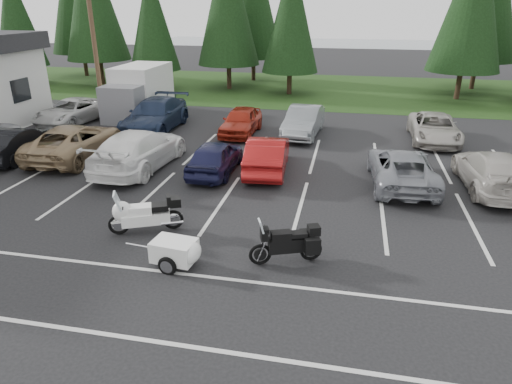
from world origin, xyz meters
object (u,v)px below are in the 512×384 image
object	(u,v)px
utility_pole	(93,35)
car_far_0	(72,111)
car_near_3	(139,149)
car_far_2	(241,121)
car_near_1	(16,143)
cargo_trailer	(175,253)
car_near_6	(402,168)
car_far_4	(434,128)
car_far_3	(303,121)
car_near_7	(492,171)
car_near_4	(215,157)
car_near_5	(268,154)
car_near_2	(75,141)
car_far_1	(155,115)
touring_motorcycle	(145,211)
box_truck	(136,92)
adventure_motorcycle	(286,240)

from	to	relation	value
utility_pole	car_far_0	bearing A→B (deg)	-116.01
car_near_3	car_far_2	distance (m)	6.67
car_near_1	cargo_trailer	bearing A→B (deg)	140.34
car_near_6	car_far_4	size ratio (longest dim) A/B	1.02
utility_pole	car_far_3	world-z (taller)	utility_pole
car_near_7	car_far_4	world-z (taller)	car_near_7
car_near_4	cargo_trailer	distance (m)	7.10
car_near_5	car_far_4	size ratio (longest dim) A/B	0.91
car_near_2	car_near_7	world-z (taller)	car_near_2
car_near_5	car_far_1	xyz separation A→B (m)	(-7.06, 5.12, 0.11)
car_near_2	touring_motorcycle	xyz separation A→B (m)	(6.04, -6.03, -0.07)
car_near_2	car_near_4	bearing A→B (deg)	172.76
car_far_2	car_near_7	bearing A→B (deg)	-26.12
box_truck	car_near_4	xyz separation A→B (m)	(7.45, -8.61, -0.78)
utility_pole	car_far_4	distance (m)	19.24
car_far_1	car_near_7	bearing A→B (deg)	-19.94
adventure_motorcycle	cargo_trailer	bearing A→B (deg)	173.52
car_far_4	touring_motorcycle	bearing A→B (deg)	-129.00
car_near_3	car_far_0	distance (m)	9.54
box_truck	car_near_3	world-z (taller)	box_truck
car_near_6	car_far_3	distance (m)	7.58
car_near_1	car_near_5	bearing A→B (deg)	178.56
car_near_3	adventure_motorcycle	xyz separation A→B (m)	(7.01, -6.21, -0.14)
car_near_7	car_far_3	size ratio (longest dim) A/B	1.10
car_far_1	adventure_motorcycle	size ratio (longest dim) A/B	2.61
box_truck	car_near_1	world-z (taller)	box_truck
car_near_3	car_near_7	xyz separation A→B (m)	(13.65, 0.45, -0.10)
utility_pole	car_far_0	xyz separation A→B (m)	(-0.89, -1.82, -4.02)
car_near_3	car_far_2	bearing A→B (deg)	-112.96
car_near_3	car_near_6	xyz separation A→B (m)	(10.46, 0.24, -0.13)
touring_motorcycle	car_far_0	bearing A→B (deg)	105.28
car_near_3	touring_motorcycle	xyz separation A→B (m)	(2.66, -5.30, -0.13)
car_near_2	car_near_4	size ratio (longest dim) A/B	1.36
car_near_4	car_far_2	size ratio (longest dim) A/B	0.97
utility_pole	car_near_7	xyz separation A→B (m)	(19.86, -7.74, -3.99)
adventure_motorcycle	car_near_5	bearing A→B (deg)	82.97
car_near_6	car_near_7	bearing A→B (deg)	-179.34
car_near_3	car_far_0	xyz separation A→B (m)	(-7.11, 6.37, -0.13)
car_far_0	adventure_motorcycle	world-z (taller)	car_far_0
utility_pole	car_near_1	bearing A→B (deg)	-87.46
car_far_1	car_near_4	bearing A→B (deg)	-49.51
car_near_2	car_far_2	size ratio (longest dim) A/B	1.31
car_far_2	car_near_4	bearing A→B (deg)	-85.38
car_far_2	car_far_0	bearing A→B (deg)	179.16
car_near_6	car_near_7	size ratio (longest dim) A/B	0.99
car_far_2	box_truck	bearing A→B (deg)	160.51
car_far_0	car_near_7	bearing A→B (deg)	-10.00
car_far_0	car_far_4	size ratio (longest dim) A/B	1.02
car_far_3	touring_motorcycle	bearing A→B (deg)	-101.97
utility_pole	car_far_4	size ratio (longest dim) A/B	1.89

